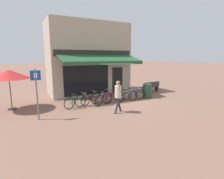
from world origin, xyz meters
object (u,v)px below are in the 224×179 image
Objects in this scene: bicycle_silver at (126,96)px; park_bench at (151,87)px; bicycle_green at (78,101)px; bicycle_blue at (133,94)px; pedestrian_adult at (118,93)px; parking_sign at (37,89)px; bicycle_red at (114,97)px; litter_bin at (147,90)px; bicycle_black at (88,99)px; bicycle_purple at (104,98)px; cafe_parasol at (9,74)px.

park_bench is at bearing 29.74° from bicycle_silver.
bicycle_blue is at bearing -13.96° from bicycle_green.
pedestrian_adult is 3.94m from parking_sign.
bicycle_silver is at bearing -152.69° from bicycle_blue.
park_bench is (5.16, 3.46, -0.58)m from pedestrian_adult.
bicycle_blue is at bearing -4.74° from bicycle_red.
bicycle_red is 0.84m from bicycle_silver.
litter_bin is 2.24m from park_bench.
bicycle_blue is 0.96× the size of pedestrian_adult.
bicycle_black is 1.05× the size of pedestrian_adult.
bicycle_black is 2.30m from pedestrian_adult.
bicycle_purple is 1.90m from pedestrian_adult.
bicycle_silver is (1.61, 0.01, -0.01)m from bicycle_purple.
parking_sign reaches higher than litter_bin.
pedestrian_adult is at bearing -128.17° from bicycle_silver.
bicycle_green is at bearing -177.45° from bicycle_silver.
bicycle_green is 1.06× the size of bicycle_purple.
parking_sign is (-2.22, -1.11, 1.08)m from bicycle_green.
bicycle_purple is at bearing -22.21° from bicycle_black.
cafe_parasol is (-7.31, 1.32, 1.59)m from bicycle_blue.
bicycle_black is 3.24m from bicycle_blue.
cafe_parasol reaches higher than park_bench.
bicycle_black is at bearing -68.28° from pedestrian_adult.
bicycle_purple is 5.39m from park_bench.
pedestrian_adult is at bearing -119.07° from bicycle_red.
bicycle_black reaches higher than park_bench.
cafe_parasol is (-5.03, 1.47, 1.58)m from bicycle_purple.
bicycle_blue is at bearing -179.49° from litter_bin.
parking_sign is at bearing -172.40° from bicycle_red.
cafe_parasol is 1.37× the size of park_bench.
cafe_parasol is (-5.81, 1.35, 1.59)m from bicycle_red.
pedestrian_adult is 0.72× the size of parking_sign.
litter_bin reaches higher than bicycle_silver.
bicycle_blue is 1.45× the size of litter_bin.
bicycle_blue is at bearing -10.23° from cafe_parasol.
bicycle_black is at bearing 22.69° from parking_sign.
bicycle_purple is 0.73× the size of cafe_parasol.
litter_bin reaches higher than bicycle_purple.
litter_bin is 8.72m from cafe_parasol.
bicycle_red is 1.09× the size of park_bench.
litter_bin reaches higher than bicycle_blue.
bicycle_silver is 0.76× the size of cafe_parasol.
bicycle_black is at bearing 140.21° from bicycle_purple.
park_bench reaches higher than bicycle_green.
bicycle_black is 6.26m from park_bench.
litter_bin is 0.69× the size of park_bench.
parking_sign reaches higher than bicycle_black.
bicycle_black is 1.09× the size of bicycle_blue.
bicycle_black is 1.09× the size of park_bench.
parking_sign reaches higher than park_bench.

